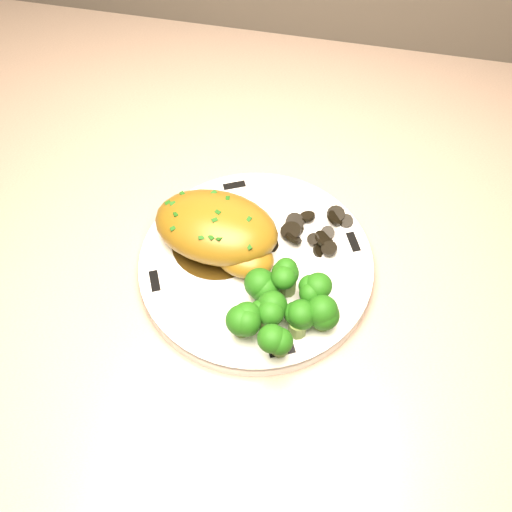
% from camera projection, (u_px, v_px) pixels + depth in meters
% --- Properties ---
extents(counter, '(2.26, 0.75, 1.10)m').
position_uv_depth(counter, '(221.00, 374.00, 1.13)').
color(counter, brown).
rests_on(counter, ground).
extents(plate, '(0.30, 0.30, 0.02)m').
position_uv_depth(plate, '(256.00, 266.00, 0.66)').
color(plate, white).
rests_on(plate, counter).
extents(rim_accent_0, '(0.02, 0.03, 0.00)m').
position_uv_depth(rim_accent_0, '(353.00, 242.00, 0.67)').
color(rim_accent_0, black).
rests_on(rim_accent_0, plate).
extents(rim_accent_1, '(0.03, 0.02, 0.00)m').
position_uv_depth(rim_accent_1, '(234.00, 186.00, 0.71)').
color(rim_accent_1, black).
rests_on(rim_accent_1, plate).
extents(rim_accent_2, '(0.02, 0.03, 0.00)m').
position_uv_depth(rim_accent_2, '(155.00, 281.00, 0.64)').
color(rim_accent_2, black).
rests_on(rim_accent_2, plate).
extents(rim_accent_3, '(0.03, 0.02, 0.00)m').
position_uv_depth(rim_accent_3, '(282.00, 351.00, 0.60)').
color(rim_accent_3, black).
rests_on(rim_accent_3, plate).
extents(gravy_pool, '(0.10, 0.10, 0.00)m').
position_uv_depth(gravy_pool, '(217.00, 242.00, 0.67)').
color(gravy_pool, '#332109').
rests_on(gravy_pool, plate).
extents(chicken_breast, '(0.14, 0.10, 0.05)m').
position_uv_depth(chicken_breast, '(219.00, 231.00, 0.65)').
color(chicken_breast, brown).
rests_on(chicken_breast, plate).
extents(mushroom_pile, '(0.08, 0.06, 0.02)m').
position_uv_depth(mushroom_pile, '(306.00, 234.00, 0.67)').
color(mushroom_pile, black).
rests_on(mushroom_pile, plate).
extents(broccoli_florets, '(0.10, 0.09, 0.04)m').
position_uv_depth(broccoli_florets, '(284.00, 307.00, 0.60)').
color(broccoli_florets, '#5C7632').
rests_on(broccoli_florets, plate).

